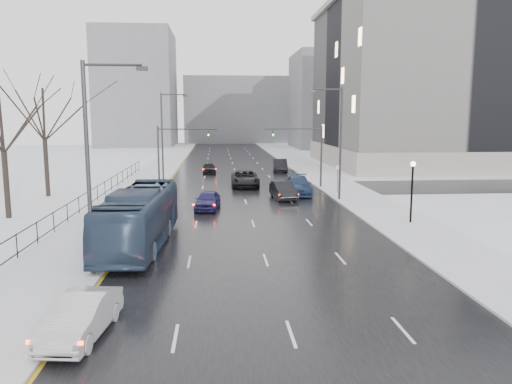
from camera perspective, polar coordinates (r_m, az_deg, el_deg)
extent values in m
cube|color=black|center=(63.76, -2.25, 1.94)|extent=(16.00, 150.00, 0.04)
cube|color=black|center=(51.88, -1.72, 0.38)|extent=(130.00, 10.00, 0.04)
cube|color=silver|center=(64.20, -11.66, 1.87)|extent=(5.00, 150.00, 0.16)
cube|color=silver|center=(65.02, 7.04, 2.07)|extent=(5.00, 150.00, 0.16)
cube|color=white|center=(66.06, -19.87, 1.70)|extent=(14.00, 150.00, 0.12)
cube|color=black|center=(35.41, -21.70, -1.90)|extent=(0.04, 70.00, 0.05)
cube|color=black|center=(35.60, -21.61, -3.48)|extent=(0.04, 70.00, 0.05)
cylinder|color=black|center=(35.52, -21.64, -2.85)|extent=(0.06, 0.06, 1.30)
cylinder|color=#2D2D33|center=(44.69, 9.64, 5.33)|extent=(0.20, 0.20, 10.00)
cylinder|color=#2D2D33|center=(44.37, 8.14, 11.54)|extent=(2.60, 0.12, 0.12)
cube|color=#2D2D33|center=(44.10, 6.46, 11.40)|extent=(0.50, 0.25, 0.18)
cylinder|color=#2D2D33|center=(24.13, -18.64, 2.17)|extent=(0.20, 0.20, 10.00)
cylinder|color=#2D2D33|center=(23.81, -16.09, 13.79)|extent=(2.60, 0.12, 0.12)
cube|color=#2D2D33|center=(23.58, -12.89, 13.59)|extent=(0.50, 0.25, 0.18)
cylinder|color=#2D2D33|center=(55.63, -10.67, 5.95)|extent=(0.20, 0.20, 10.00)
cylinder|color=#2D2D33|center=(55.50, -9.45, 10.93)|extent=(2.60, 0.12, 0.12)
cube|color=#2D2D33|center=(55.40, -8.09, 10.81)|extent=(0.50, 0.25, 0.18)
cylinder|color=black|center=(36.31, 17.37, -0.22)|extent=(0.14, 0.14, 4.00)
sphere|color=#FFE5B2|center=(36.06, 17.52, 3.07)|extent=(0.36, 0.36, 0.36)
cylinder|color=#2D2D33|center=(52.59, 7.47, 3.96)|extent=(0.20, 0.20, 6.50)
cylinder|color=#2D2D33|center=(51.89, 4.27, 7.21)|extent=(6.00, 0.12, 0.12)
imported|color=#2D2D33|center=(51.63, 1.94, 6.56)|extent=(0.15, 0.18, 0.90)
sphere|color=#19FF33|center=(51.48, 1.96, 6.55)|extent=(0.16, 0.16, 0.16)
cylinder|color=#2D2D33|center=(51.78, -11.08, 3.80)|extent=(0.20, 0.20, 6.50)
cylinder|color=#2D2D33|center=(51.36, -7.82, 7.14)|extent=(6.00, 0.12, 0.12)
imported|color=#2D2D33|center=(51.31, -5.45, 6.51)|extent=(0.15, 0.18, 0.90)
sphere|color=#19FF33|center=(51.16, -5.46, 6.50)|extent=(0.16, 0.16, 0.16)
cylinder|color=#2D2D33|center=(49.08, 9.31, 1.42)|extent=(0.06, 0.06, 2.50)
cylinder|color=white|center=(48.95, 9.34, 2.76)|extent=(0.60, 0.03, 0.60)
torus|color=#B20C0C|center=(48.95, 9.34, 2.76)|extent=(0.58, 0.06, 0.58)
cube|color=gray|center=(84.21, 22.36, 11.12)|extent=(40.00, 30.00, 24.00)
cube|color=gray|center=(85.76, 22.87, 19.41)|extent=(41.00, 31.00, 0.80)
cube|color=gray|center=(84.31, 21.94, 3.99)|extent=(40.60, 30.60, 3.00)
cube|color=slate|center=(122.18, 10.08, 10.23)|extent=(24.00, 20.00, 22.00)
cube|color=slate|center=(129.89, -13.44, 11.35)|extent=(18.00, 22.00, 28.00)
cube|color=slate|center=(143.42, -1.97, 9.32)|extent=(30.00, 18.00, 18.00)
imported|color=silver|center=(18.57, -19.34, -13.26)|extent=(2.10, 4.59, 1.46)
imported|color=#2B3C55|center=(29.67, -13.16, -2.85)|extent=(3.43, 12.23, 3.37)
imported|color=#201A50|center=(40.45, -5.55, -0.93)|extent=(2.31, 4.63, 1.52)
imported|color=black|center=(45.38, 3.12, 0.20)|extent=(2.12, 4.96, 1.59)
imported|color=black|center=(53.17, -1.26, 1.53)|extent=(2.88, 6.17, 1.71)
imported|color=navy|center=(48.15, 4.85, 0.76)|extent=(2.94, 6.13, 1.72)
imported|color=black|center=(65.86, -5.38, 2.76)|extent=(1.86, 4.18, 1.40)
imported|color=black|center=(67.59, 2.79, 3.06)|extent=(2.17, 5.23, 1.68)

